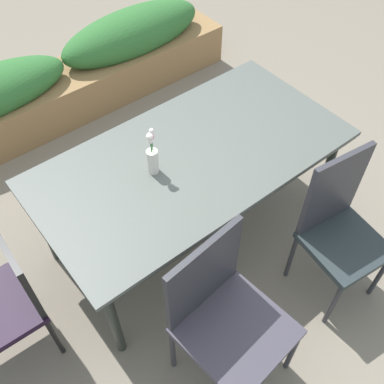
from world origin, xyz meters
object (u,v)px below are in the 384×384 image
at_px(dining_table, 192,162).
at_px(chair_near_right, 339,224).
at_px(chair_near_left, 224,312).
at_px(chair_end_left, 2,297).
at_px(planter_box, 68,78).
at_px(flower_vase, 152,155).

relative_size(dining_table, chair_near_right, 1.86).
distance_m(chair_near_left, chair_end_left, 1.11).
bearing_deg(planter_box, flower_vase, -99.10).
distance_m(dining_table, planter_box, 1.72).
bearing_deg(chair_near_left, flower_vase, -108.12).
height_order(chair_near_left, flower_vase, flower_vase).
bearing_deg(planter_box, chair_near_right, -80.66).
bearing_deg(flower_vase, chair_end_left, -177.73).
distance_m(chair_end_left, flower_vase, 1.05).
height_order(chair_near_left, planter_box, chair_near_left).
bearing_deg(chair_near_left, chair_near_right, 174.04).
relative_size(chair_near_left, chair_end_left, 1.10).
bearing_deg(flower_vase, dining_table, -8.61).
bearing_deg(chair_near_right, chair_end_left, -17.47).
xyz_separation_m(chair_near_left, flower_vase, (0.18, 0.81, 0.32)).
bearing_deg(chair_end_left, chair_near_right, -113.66).
relative_size(dining_table, flower_vase, 6.12).
bearing_deg(chair_near_right, planter_box, -72.92).
xyz_separation_m(chair_near_right, planter_box, (-0.40, 2.46, -0.23)).
xyz_separation_m(chair_near_left, planter_box, (0.44, 2.45, -0.23)).
height_order(chair_end_left, flower_vase, flower_vase).
relative_size(dining_table, planter_box, 0.61).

